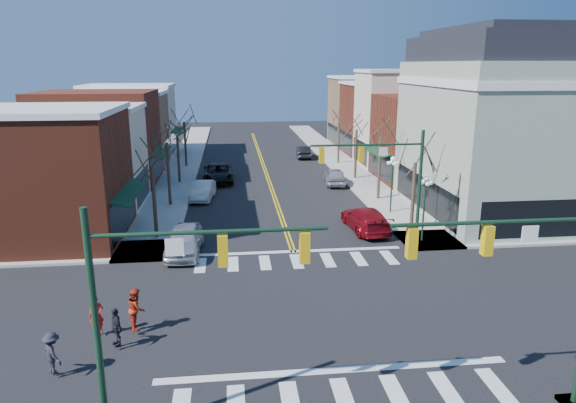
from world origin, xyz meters
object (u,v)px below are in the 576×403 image
object	(u,v)px
car_right_near	(366,219)
car_left_mid	(203,191)
victorian_corner	(508,124)
car_right_far	(304,152)
pedestrian_dark_a	(116,327)
pedestrian_red_a	(96,315)
car_left_far	(218,173)
car_right_mid	(335,176)
lamppost_midblock	(392,175)
pedestrian_dark_b	(53,353)
car_left_near	(184,240)
lamppost_corner	(425,197)
pedestrian_red_b	(137,309)

from	to	relation	value
car_right_near	car_left_mid	bearing A→B (deg)	-44.68
victorian_corner	car_right_far	world-z (taller)	victorian_corner
pedestrian_dark_a	pedestrian_red_a	bearing A→B (deg)	-166.11
car_left_far	car_right_mid	xyz separation A→B (m)	(10.77, -2.33, -0.06)
victorian_corner	car_right_near	xyz separation A→B (m)	(-11.19, -3.21, -5.87)
lamppost_midblock	car_right_near	distance (m)	5.18
lamppost_midblock	pedestrian_dark_b	distance (m)	26.29
car_left_near	car_right_near	world-z (taller)	car_left_near
victorian_corner	pedestrian_dark_a	bearing A→B (deg)	-146.00
lamppost_corner	car_right_near	bearing A→B (deg)	135.94
victorian_corner	pedestrian_red_a	size ratio (longest dim) A/B	8.88
pedestrian_dark_a	pedestrian_dark_b	distance (m)	2.51
lamppost_corner	pedestrian_red_b	size ratio (longest dim) A/B	2.44
pedestrian_red_a	pedestrian_dark_a	distance (m)	1.45
lamppost_corner	pedestrian_red_b	bearing A→B (deg)	-149.32
victorian_corner	car_right_near	distance (m)	13.03
victorian_corner	pedestrian_dark_a	world-z (taller)	victorian_corner
pedestrian_dark_b	pedestrian_red_b	bearing A→B (deg)	-79.69
car_left_mid	pedestrian_red_a	bearing A→B (deg)	-91.60
lamppost_corner	car_right_far	world-z (taller)	lamppost_corner
pedestrian_dark_b	car_left_far	bearing A→B (deg)	-50.41
car_left_near	pedestrian_red_b	world-z (taller)	pedestrian_red_b
victorian_corner	pedestrian_red_b	distance (m)	29.13
car_left_near	pedestrian_dark_a	xyz separation A→B (m)	(-1.77, -10.29, 0.09)
car_left_far	pedestrian_red_b	distance (m)	28.30
car_right_near	pedestrian_red_b	size ratio (longest dim) A/B	3.05
lamppost_corner	car_right_mid	world-z (taller)	lamppost_corner
car_right_far	car_left_far	bearing A→B (deg)	54.07
pedestrian_dark_a	pedestrian_dark_b	world-z (taller)	pedestrian_dark_b
car_right_near	car_right_far	distance (m)	27.97
lamppost_corner	victorian_corner	bearing A→B (deg)	35.86
lamppost_midblock	car_right_far	world-z (taller)	lamppost_midblock
pedestrian_red_a	pedestrian_dark_a	bearing A→B (deg)	-60.43
car_left_mid	pedestrian_red_b	size ratio (longest dim) A/B	2.52
car_left_mid	pedestrian_dark_b	world-z (taller)	pedestrian_dark_b
car_left_mid	pedestrian_red_a	world-z (taller)	pedestrian_red_a
car_left_near	car_right_mid	world-z (taller)	car_left_near
car_left_far	pedestrian_red_a	size ratio (longest dim) A/B	3.74
lamppost_corner	pedestrian_red_a	bearing A→B (deg)	-151.08
pedestrian_red_b	lamppost_corner	bearing A→B (deg)	-66.65
lamppost_midblock	pedestrian_dark_a	xyz separation A→B (m)	(-16.37, -17.14, -2.03)
car_left_far	pedestrian_red_a	xyz separation A→B (m)	(-4.36, -28.38, 0.12)
lamppost_corner	pedestrian_dark_b	distance (m)	22.09
lamppost_corner	car_left_mid	bearing A→B (deg)	138.89
lamppost_midblock	car_right_near	bearing A→B (deg)	-127.91
lamppost_corner	car_left_mid	size ratio (longest dim) A/B	0.97
car_right_near	pedestrian_red_a	xyz separation A→B (m)	(-14.48, -12.39, 0.17)
lamppost_midblock	car_left_far	bearing A→B (deg)	136.61
pedestrian_red_b	pedestrian_dark_b	world-z (taller)	pedestrian_red_b
car_left_mid	pedestrian_red_a	xyz separation A→B (m)	(-3.23, -21.93, 0.21)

